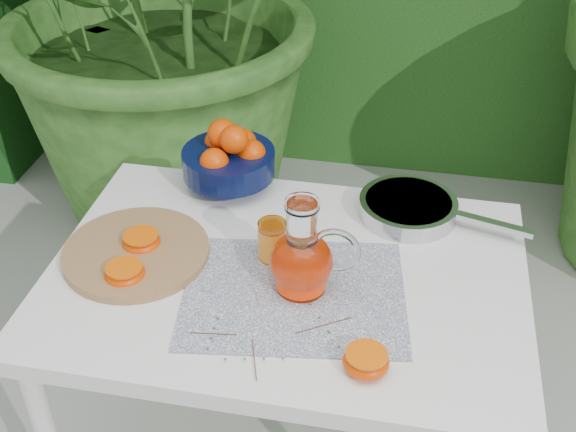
% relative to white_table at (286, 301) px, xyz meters
% --- Properties ---
extents(white_table, '(1.00, 0.70, 0.75)m').
position_rel_white_table_xyz_m(white_table, '(0.00, 0.00, 0.00)').
color(white_table, white).
rests_on(white_table, ground).
extents(placemat, '(0.49, 0.41, 0.00)m').
position_rel_white_table_xyz_m(placemat, '(0.03, -0.07, 0.08)').
color(placemat, '#0D194B').
rests_on(placemat, white_table).
extents(cutting_board, '(0.39, 0.39, 0.02)m').
position_rel_white_table_xyz_m(cutting_board, '(-0.33, -0.01, 0.09)').
color(cutting_board, '#9A7345').
rests_on(cutting_board, white_table).
extents(fruit_bowl, '(0.29, 0.29, 0.18)m').
position_rel_white_table_xyz_m(fruit_bowl, '(-0.20, 0.30, 0.16)').
color(fruit_bowl, black).
rests_on(fruit_bowl, white_table).
extents(juice_pitcher, '(0.18, 0.13, 0.21)m').
position_rel_white_table_xyz_m(juice_pitcher, '(0.04, -0.05, 0.16)').
color(juice_pitcher, white).
rests_on(juice_pitcher, white_table).
extents(juice_tumbler, '(0.07, 0.07, 0.09)m').
position_rel_white_table_xyz_m(juice_tumbler, '(-0.04, 0.04, 0.13)').
color(juice_tumbler, white).
rests_on(juice_tumbler, white_table).
extents(saute_pan, '(0.42, 0.28, 0.04)m').
position_rel_white_table_xyz_m(saute_pan, '(0.24, 0.25, 0.10)').
color(saute_pan, '#B3B3B8').
rests_on(saute_pan, white_table).
extents(orange_halves, '(0.61, 0.35, 0.04)m').
position_rel_white_table_xyz_m(orange_halves, '(-0.15, -0.11, 0.10)').
color(orange_halves, '#D05402').
rests_on(orange_halves, white_table).
extents(thyme_sprigs, '(0.30, 0.21, 0.01)m').
position_rel_white_table_xyz_m(thyme_sprigs, '(0.00, -0.20, 0.09)').
color(thyme_sprigs, brown).
rests_on(thyme_sprigs, white_table).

